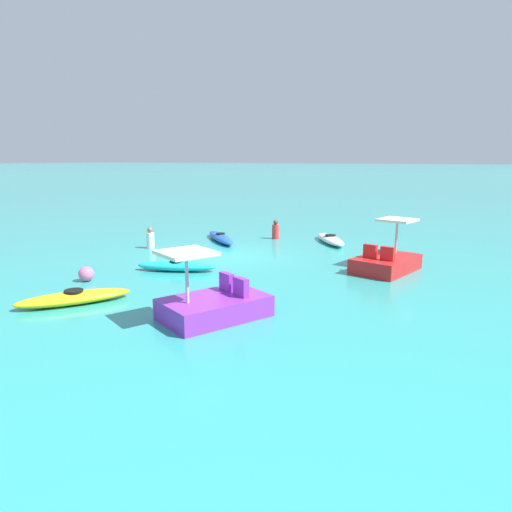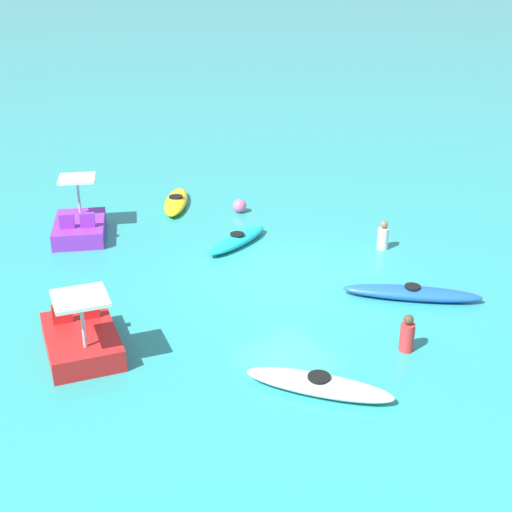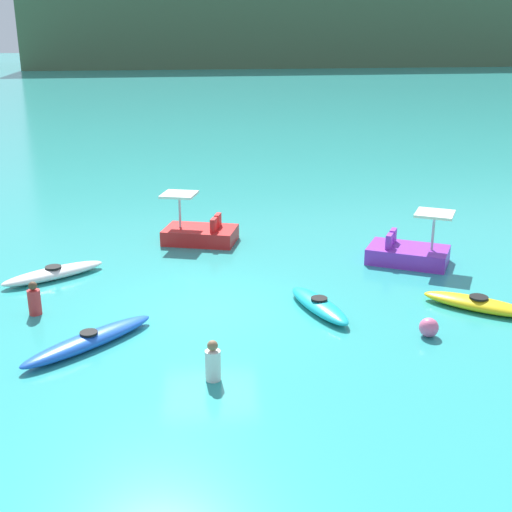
# 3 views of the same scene
# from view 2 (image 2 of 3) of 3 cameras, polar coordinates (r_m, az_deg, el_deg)

# --- Properties ---
(ground_plane) EXTENTS (600.00, 600.00, 0.00)m
(ground_plane) POSITION_cam_2_polar(r_m,az_deg,el_deg) (19.01, 2.46, -1.99)
(ground_plane) COLOR teal
(kayak_white) EXTENTS (2.91, 2.36, 0.37)m
(kayak_white) POSITION_cam_2_polar(r_m,az_deg,el_deg) (14.47, 5.07, -10.27)
(kayak_white) COLOR white
(kayak_white) RESTS_ON ground_plane
(kayak_yellow) EXTENTS (2.72, 2.25, 0.37)m
(kayak_yellow) POSITION_cam_2_polar(r_m,az_deg,el_deg) (24.59, -6.46, 4.37)
(kayak_yellow) COLOR yellow
(kayak_yellow) RESTS_ON ground_plane
(kayak_blue) EXTENTS (2.90, 2.92, 0.37)m
(kayak_blue) POSITION_cam_2_polar(r_m,az_deg,el_deg) (18.38, 12.44, -2.93)
(kayak_blue) COLOR blue
(kayak_blue) RESTS_ON ground_plane
(kayak_cyan) EXTENTS (1.53, 2.72, 0.37)m
(kayak_cyan) POSITION_cam_2_polar(r_m,az_deg,el_deg) (21.20, -1.52, 1.31)
(kayak_cyan) COLOR #19B7C6
(kayak_cyan) RESTS_ON ground_plane
(pedal_boat_purple) EXTENTS (2.82, 2.40, 1.68)m
(pedal_boat_purple) POSITION_cam_2_polar(r_m,az_deg,el_deg) (22.46, -14.01, 2.37)
(pedal_boat_purple) COLOR purple
(pedal_boat_purple) RESTS_ON ground_plane
(pedal_boat_red) EXTENTS (2.69, 2.04, 1.68)m
(pedal_boat_red) POSITION_cam_2_polar(r_m,az_deg,el_deg) (16.09, -13.88, -6.43)
(pedal_boat_red) COLOR red
(pedal_boat_red) RESTS_ON ground_plane
(buoy_pink) EXTENTS (0.46, 0.46, 0.46)m
(buoy_pink) POSITION_cam_2_polar(r_m,az_deg,el_deg) (23.84, -1.32, 4.05)
(buoy_pink) COLOR pink
(buoy_pink) RESTS_ON ground_plane
(person_near_shore) EXTENTS (0.45, 0.45, 0.88)m
(person_near_shore) POSITION_cam_2_polar(r_m,az_deg,el_deg) (21.16, 10.18, 1.54)
(person_near_shore) COLOR silver
(person_near_shore) RESTS_ON ground_plane
(person_by_kayaks) EXTENTS (0.43, 0.43, 0.88)m
(person_by_kayaks) POSITION_cam_2_polar(r_m,az_deg,el_deg) (15.99, 12.07, -6.24)
(person_by_kayaks) COLOR red
(person_by_kayaks) RESTS_ON ground_plane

